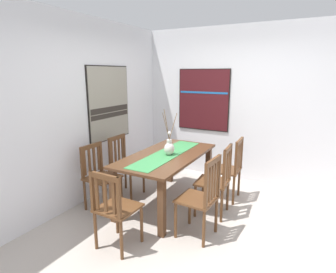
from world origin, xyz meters
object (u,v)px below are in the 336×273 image
at_px(chair_4, 115,208).
at_px(chair_2, 217,180).
at_px(chair_0, 202,196).
at_px(chair_5, 124,164).
at_px(painting_on_back_wall, 109,104).
at_px(centerpiece_vase, 169,148).
at_px(chair_3, 230,167).
at_px(chair_1, 99,175).
at_px(dining_table, 167,162).
at_px(painting_on_side_wall, 203,100).

bearing_deg(chair_4, chair_2, -30.10).
distance_m(chair_0, chair_4, 0.99).
bearing_deg(chair_5, painting_on_back_wall, 68.63).
bearing_deg(chair_2, centerpiece_vase, 94.40).
bearing_deg(chair_3, centerpiece_vase, 130.73).
relative_size(chair_2, chair_3, 1.02).
distance_m(chair_0, chair_5, 1.61).
bearing_deg(chair_4, centerpiece_vase, -1.36).
bearing_deg(centerpiece_vase, chair_1, 122.58).
distance_m(chair_2, painting_on_back_wall, 2.09).
xyz_separation_m(chair_1, chair_2, (0.59, -1.53, 0.01)).
xyz_separation_m(chair_0, chair_5, (0.54, 1.52, -0.02)).
height_order(dining_table, chair_4, chair_4).
relative_size(centerpiece_vase, painting_on_side_wall, 0.58).
height_order(dining_table, chair_0, chair_0).
xyz_separation_m(chair_1, chair_4, (-0.66, -0.81, -0.01)).
distance_m(dining_table, chair_1, 0.98).
height_order(dining_table, painting_on_side_wall, painting_on_side_wall).
xyz_separation_m(chair_1, painting_on_side_wall, (2.04, -0.76, 0.93)).
bearing_deg(painting_on_back_wall, painting_on_side_wall, -38.99).
bearing_deg(dining_table, centerpiece_vase, -113.51).
height_order(chair_4, chair_5, chair_5).
bearing_deg(painting_on_side_wall, chair_2, -151.79).
xyz_separation_m(centerpiece_vase, chair_5, (-0.00, 0.80, -0.38)).
height_order(centerpiece_vase, chair_4, centerpiece_vase).
bearing_deg(chair_2, chair_1, 111.01).
xyz_separation_m(chair_3, painting_on_side_wall, (0.89, 0.79, 0.91)).
relative_size(chair_0, chair_5, 1.05).
relative_size(chair_0, chair_2, 1.02).
relative_size(dining_table, chair_1, 1.86).
height_order(chair_0, chair_4, chair_0).
relative_size(centerpiece_vase, chair_5, 0.69).
distance_m(chair_0, painting_on_side_wall, 2.37).
distance_m(chair_1, chair_4, 1.05).
relative_size(chair_3, painting_on_back_wall, 0.81).
bearing_deg(chair_5, chair_1, 175.89).
bearing_deg(chair_3, dining_table, 127.79).
distance_m(centerpiece_vase, chair_2, 0.79).
distance_m(centerpiece_vase, chair_0, 0.97).
distance_m(chair_4, chair_5, 1.42).
height_order(chair_0, painting_on_back_wall, painting_on_back_wall).
distance_m(chair_1, chair_2, 1.64).
relative_size(centerpiece_vase, chair_3, 0.68).
distance_m(dining_table, painting_on_side_wall, 1.67).
bearing_deg(painting_on_back_wall, chair_1, -153.39).
bearing_deg(chair_2, chair_4, 149.90).
relative_size(dining_table, painting_on_side_wall, 1.53).
bearing_deg(painting_on_side_wall, chair_0, -158.63).
bearing_deg(chair_5, painting_on_side_wall, -25.56).
relative_size(centerpiece_vase, chair_2, 0.67).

